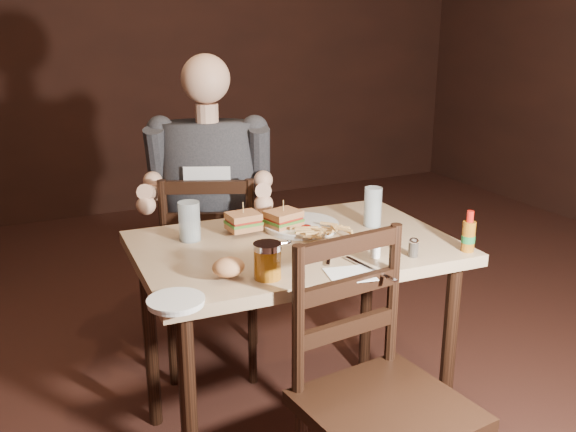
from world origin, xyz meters
name	(u,v)px	position (x,y,z in m)	size (l,w,h in m)	color
room_shell	(386,56)	(0.00, 0.00, 1.40)	(7.00, 7.00, 7.00)	black
main_table	(294,268)	(-0.12, 0.32, 0.67)	(1.09, 0.76, 0.77)	tan
chair_far	(213,270)	(-0.20, 0.95, 0.45)	(0.42, 0.46, 0.90)	black
chair_near	(387,409)	(-0.11, -0.25, 0.46)	(0.42, 0.46, 0.92)	black
diner	(208,168)	(-0.22, 0.91, 0.92)	(0.52, 0.41, 0.90)	#323237
dinner_plate	(301,226)	(-0.03, 0.44, 0.78)	(0.26, 0.26, 0.02)	white
sandwich_left	(243,216)	(-0.24, 0.48, 0.83)	(0.11, 0.09, 0.10)	tan
sandwich_right	(283,214)	(-0.10, 0.45, 0.84)	(0.12, 0.10, 0.10)	tan
fries_pile	(323,229)	(-0.01, 0.32, 0.80)	(0.23, 0.16, 0.04)	tan
ketchup_dollop	(306,226)	(-0.03, 0.41, 0.79)	(0.04, 0.04, 0.01)	maroon
glass_left	(189,221)	(-0.43, 0.50, 0.84)	(0.07, 0.07, 0.14)	silver
glass_right	(373,207)	(0.22, 0.36, 0.84)	(0.06, 0.06, 0.14)	silver
hot_sauce	(469,231)	(0.35, 0.00, 0.84)	(0.04, 0.04, 0.14)	#8C5010
salt_shaker	(375,249)	(0.05, 0.08, 0.80)	(0.03, 0.03, 0.06)	white
pepper_shaker	(413,248)	(0.16, 0.04, 0.80)	(0.03, 0.03, 0.06)	#38332D
syrup_dispenser	(267,261)	(-0.33, 0.08, 0.82)	(0.08, 0.08, 0.11)	#8C5010
napkin	(350,274)	(-0.10, -0.01, 0.77)	(0.14, 0.13, 0.00)	white
knife	(370,269)	(-0.02, 0.00, 0.78)	(0.01, 0.23, 0.01)	silver
fork	(329,256)	(-0.08, 0.14, 0.78)	(0.01, 0.15, 0.00)	silver
side_plate	(176,303)	(-0.62, 0.02, 0.78)	(0.15, 0.15, 0.01)	white
bread_roll	(229,267)	(-0.43, 0.12, 0.81)	(0.10, 0.08, 0.06)	tan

